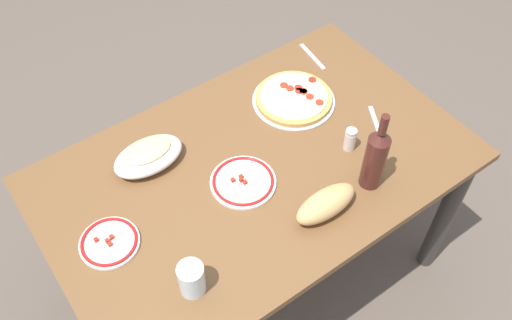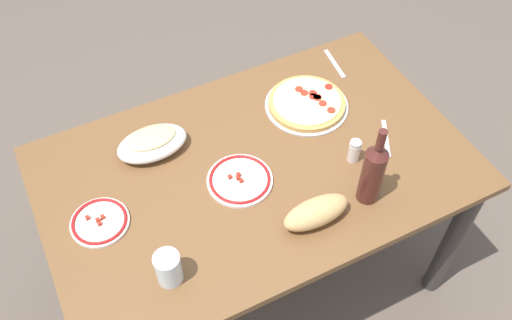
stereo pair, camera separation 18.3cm
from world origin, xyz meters
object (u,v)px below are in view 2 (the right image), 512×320
object	(u,v)px
side_plate_near	(240,180)
bread_loaf	(316,212)
pepperoni_pizza	(307,103)
side_plate_far	(100,222)
water_glass	(168,268)
dining_table	(256,187)
wine_bottle	(373,172)
baked_pasta_dish	(152,142)
spice_shaker	(354,151)

from	to	relation	value
side_plate_near	bread_loaf	distance (m)	0.28
pepperoni_pizza	side_plate_far	bearing A→B (deg)	10.72
side_plate_far	bread_loaf	world-z (taller)	bread_loaf
water_glass	dining_table	bearing A→B (deg)	-147.46
wine_bottle	water_glass	distance (m)	0.66
wine_bottle	water_glass	size ratio (longest dim) A/B	2.80
wine_bottle	side_plate_near	xyz separation A→B (m)	(0.33, -0.23, -0.12)
wine_bottle	side_plate_far	size ratio (longest dim) A/B	1.69
pepperoni_pizza	wine_bottle	xyz separation A→B (m)	(0.03, 0.43, 0.11)
baked_pasta_dish	side_plate_near	world-z (taller)	baked_pasta_dish
water_glass	spice_shaker	size ratio (longest dim) A/B	1.26
side_plate_near	side_plate_far	distance (m)	0.45
baked_pasta_dish	spice_shaker	xyz separation A→B (m)	(-0.58, 0.34, 0.00)
wine_bottle	bread_loaf	world-z (taller)	wine_bottle
spice_shaker	side_plate_near	bearing A→B (deg)	-12.72
baked_pasta_dish	spice_shaker	world-z (taller)	spice_shaker
wine_bottle	bread_loaf	xyz separation A→B (m)	(0.19, 0.00, -0.08)
bread_loaf	wine_bottle	bearing A→B (deg)	-178.74
bread_loaf	side_plate_far	bearing A→B (deg)	-25.53
pepperoni_pizza	side_plate_far	world-z (taller)	pepperoni_pizza
dining_table	baked_pasta_dish	bearing A→B (deg)	-37.58
pepperoni_pizza	spice_shaker	xyz separation A→B (m)	(-0.01, 0.29, 0.03)
baked_pasta_dish	dining_table	bearing A→B (deg)	142.42
side_plate_far	dining_table	bearing A→B (deg)	178.76
side_plate_far	spice_shaker	bearing A→B (deg)	171.00
dining_table	side_plate_far	distance (m)	0.54
wine_bottle	bread_loaf	distance (m)	0.21
dining_table	baked_pasta_dish	xyz separation A→B (m)	(0.28, -0.22, 0.16)
wine_bottle	side_plate_far	distance (m)	0.84
water_glass	spice_shaker	xyz separation A→B (m)	(-0.70, -0.14, -0.01)
bread_loaf	spice_shaker	size ratio (longest dim) A/B	2.52
side_plate_near	spice_shaker	size ratio (longest dim) A/B	2.47
dining_table	water_glass	bearing A→B (deg)	32.54
side_plate_near	spice_shaker	bearing A→B (deg)	167.28
dining_table	pepperoni_pizza	size ratio (longest dim) A/B	4.65
side_plate_near	side_plate_far	bearing A→B (deg)	-5.82
water_glass	side_plate_near	world-z (taller)	water_glass
water_glass	side_plate_far	distance (m)	0.30
pepperoni_pizza	wine_bottle	distance (m)	0.45
dining_table	pepperoni_pizza	xyz separation A→B (m)	(-0.29, -0.17, 0.13)
side_plate_near	bread_loaf	xyz separation A→B (m)	(-0.14, 0.24, 0.03)
pepperoni_pizza	water_glass	world-z (taller)	water_glass
pepperoni_pizza	baked_pasta_dish	bearing A→B (deg)	-5.01
dining_table	water_glass	distance (m)	0.51
water_glass	pepperoni_pizza	bearing A→B (deg)	-148.55
wine_bottle	bread_loaf	bearing A→B (deg)	1.26
baked_pasta_dish	wine_bottle	distance (m)	0.73
wine_bottle	side_plate_far	xyz separation A→B (m)	(0.79, -0.28, -0.12)
spice_shaker	bread_loaf	bearing A→B (deg)	32.99
baked_pasta_dish	side_plate_far	size ratio (longest dim) A/B	1.33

